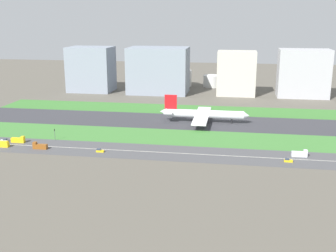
{
  "coord_description": "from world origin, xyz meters",
  "views": [
    {
      "loc": [
        56.15,
        -295.97,
        75.63
      ],
      "look_at": [
        14.07,
        -36.5,
        6.0
      ],
      "focal_mm": 44.71,
      "sensor_mm": 36.0,
      "label": 1
    }
  ],
  "objects_px": {
    "terminal_building": "(91,69)",
    "hangar_building": "(158,70)",
    "fuel_tank_centre": "(212,81)",
    "truck_1": "(40,146)",
    "airliner": "(202,114)",
    "truck_2": "(18,140)",
    "cargo_warehouse": "(303,73)",
    "car_1": "(4,140)",
    "office_tower": "(236,73)",
    "traffic_light": "(55,134)",
    "fuel_tank_west": "(180,78)",
    "car_2": "(288,160)",
    "truck_0": "(300,154)",
    "car_3": "(100,151)"
  },
  "relations": [
    {
      "from": "cargo_warehouse",
      "to": "truck_1",
      "type": "bearing_deg",
      "value": -132.29
    },
    {
      "from": "car_1",
      "to": "traffic_light",
      "type": "distance_m",
      "value": 30.96
    },
    {
      "from": "hangar_building",
      "to": "office_tower",
      "type": "xyz_separation_m",
      "value": [
        76.88,
        0.0,
        -1.29
      ]
    },
    {
      "from": "office_tower",
      "to": "fuel_tank_centre",
      "type": "bearing_deg",
      "value": 120.01
    },
    {
      "from": "car_1",
      "to": "terminal_building",
      "type": "relative_size",
      "value": 0.1
    },
    {
      "from": "fuel_tank_west",
      "to": "terminal_building",
      "type": "bearing_deg",
      "value": -152.29
    },
    {
      "from": "fuel_tank_centre",
      "to": "airliner",
      "type": "bearing_deg",
      "value": -89.06
    },
    {
      "from": "traffic_light",
      "to": "hangar_building",
      "type": "bearing_deg",
      "value": 79.03
    },
    {
      "from": "airliner",
      "to": "terminal_building",
      "type": "bearing_deg",
      "value": 137.29
    },
    {
      "from": "fuel_tank_centre",
      "to": "truck_1",
      "type": "bearing_deg",
      "value": -109.97
    },
    {
      "from": "terminal_building",
      "to": "hangar_building",
      "type": "distance_m",
      "value": 70.02
    },
    {
      "from": "terminal_building",
      "to": "fuel_tank_centre",
      "type": "height_order",
      "value": "terminal_building"
    },
    {
      "from": "office_tower",
      "to": "cargo_warehouse",
      "type": "height_order",
      "value": "cargo_warehouse"
    },
    {
      "from": "office_tower",
      "to": "fuel_tank_centre",
      "type": "distance_m",
      "value": 54.09
    },
    {
      "from": "car_2",
      "to": "cargo_warehouse",
      "type": "distance_m",
      "value": 196.15
    },
    {
      "from": "car_1",
      "to": "traffic_light",
      "type": "height_order",
      "value": "traffic_light"
    },
    {
      "from": "car_2",
      "to": "truck_0",
      "type": "xyz_separation_m",
      "value": [
        7.41,
        10.0,
        0.75
      ]
    },
    {
      "from": "truck_2",
      "to": "terminal_building",
      "type": "height_order",
      "value": "terminal_building"
    },
    {
      "from": "fuel_tank_west",
      "to": "car_3",
      "type": "bearing_deg",
      "value": -93.47
    },
    {
      "from": "hangar_building",
      "to": "fuel_tank_centre",
      "type": "height_order",
      "value": "hangar_building"
    },
    {
      "from": "car_2",
      "to": "fuel_tank_centre",
      "type": "bearing_deg",
      "value": -77.0
    },
    {
      "from": "car_2",
      "to": "fuel_tank_west",
      "type": "height_order",
      "value": "fuel_tank_west"
    },
    {
      "from": "car_1",
      "to": "fuel_tank_centre",
      "type": "xyz_separation_m",
      "value": [
        114.34,
        227.0,
        5.44
      ]
    },
    {
      "from": "office_tower",
      "to": "fuel_tank_west",
      "type": "xyz_separation_m",
      "value": [
        -61.22,
        45.0,
        -12.68
      ]
    },
    {
      "from": "car_3",
      "to": "truck_2",
      "type": "bearing_deg",
      "value": -10.25
    },
    {
      "from": "terminal_building",
      "to": "hangar_building",
      "type": "relative_size",
      "value": 0.77
    },
    {
      "from": "truck_1",
      "to": "truck_2",
      "type": "xyz_separation_m",
      "value": [
        -18.78,
        10.0,
        0.0
      ]
    },
    {
      "from": "car_2",
      "to": "cargo_warehouse",
      "type": "xyz_separation_m",
      "value": [
        33.79,
        192.0,
        21.69
      ]
    },
    {
      "from": "car_3",
      "to": "truck_0",
      "type": "xyz_separation_m",
      "value": [
        111.72,
        10.0,
        0.75
      ]
    },
    {
      "from": "car_2",
      "to": "traffic_light",
      "type": "height_order",
      "value": "traffic_light"
    },
    {
      "from": "terminal_building",
      "to": "cargo_warehouse",
      "type": "distance_m",
      "value": 209.41
    },
    {
      "from": "terminal_building",
      "to": "office_tower",
      "type": "distance_m",
      "value": 146.91
    },
    {
      "from": "truck_0",
      "to": "cargo_warehouse",
      "type": "height_order",
      "value": "cargo_warehouse"
    },
    {
      "from": "airliner",
      "to": "traffic_light",
      "type": "height_order",
      "value": "airliner"
    },
    {
      "from": "traffic_light",
      "to": "cargo_warehouse",
      "type": "xyz_separation_m",
      "value": [
        173.12,
        174.01,
        18.32
      ]
    },
    {
      "from": "airliner",
      "to": "fuel_tank_centre",
      "type": "height_order",
      "value": "airliner"
    },
    {
      "from": "truck_2",
      "to": "cargo_warehouse",
      "type": "bearing_deg",
      "value": 43.26
    },
    {
      "from": "car_1",
      "to": "car_2",
      "type": "height_order",
      "value": "same"
    },
    {
      "from": "truck_2",
      "to": "cargo_warehouse",
      "type": "distance_m",
      "value": 266.39
    },
    {
      "from": "cargo_warehouse",
      "to": "terminal_building",
      "type": "bearing_deg",
      "value": 180.0
    },
    {
      "from": "cargo_warehouse",
      "to": "truck_0",
      "type": "bearing_deg",
      "value": -98.25
    },
    {
      "from": "truck_2",
      "to": "cargo_warehouse",
      "type": "xyz_separation_m",
      "value": [
        193.39,
        182.0,
        20.94
      ]
    },
    {
      "from": "terminal_building",
      "to": "cargo_warehouse",
      "type": "height_order",
      "value": "cargo_warehouse"
    },
    {
      "from": "car_3",
      "to": "fuel_tank_centre",
      "type": "relative_size",
      "value": 0.24
    },
    {
      "from": "truck_2",
      "to": "fuel_tank_centre",
      "type": "bearing_deg",
      "value": 65.2
    },
    {
      "from": "truck_2",
      "to": "hangar_building",
      "type": "bearing_deg",
      "value": 73.47
    },
    {
      "from": "truck_0",
      "to": "fuel_tank_west",
      "type": "xyz_separation_m",
      "value": [
        -97.34,
        227.0,
        7.02
      ]
    },
    {
      "from": "office_tower",
      "to": "cargo_warehouse",
      "type": "bearing_deg",
      "value": 0.0
    },
    {
      "from": "terminal_building",
      "to": "fuel_tank_centre",
      "type": "xyz_separation_m",
      "value": [
        120.91,
        45.0,
        -16.15
      ]
    },
    {
      "from": "car_1",
      "to": "cargo_warehouse",
      "type": "distance_m",
      "value": 273.38
    }
  ]
}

